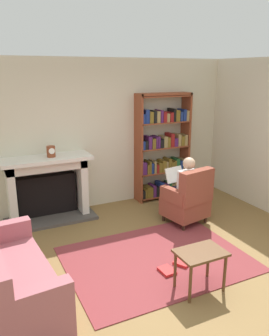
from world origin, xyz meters
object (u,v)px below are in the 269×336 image
fireplace (47,186)px  seated_reader (184,186)px  sofa_floral (11,278)px  bookshelf (163,149)px  side_table (201,258)px  mantel_clock (51,152)px  armchair_reading (188,200)px

fireplace → seated_reader: size_ratio=1.32×
seated_reader → sofa_floral: seated_reader is taller
bookshelf → fireplace: bearing=-179.2°
bookshelf → side_table: bearing=-111.9°
fireplace → side_table: bearing=-67.7°
mantel_clock → sofa_floral: bearing=-114.8°
mantel_clock → side_table: size_ratio=0.33×
armchair_reading → bookshelf: bearing=-111.5°
fireplace → armchair_reading: 2.38m
sofa_floral → mantel_clock: bearing=-29.5°
sofa_floral → fireplace: bearing=-26.7°
mantel_clock → seated_reader: 2.26m
bookshelf → seated_reader: bearing=-102.8°
bookshelf → side_table: bookshelf is taller
mantel_clock → sofa_floral: 2.39m
fireplace → mantel_clock: (0.08, -0.10, 0.61)m
fireplace → side_table: fireplace is taller
seated_reader → sofa_floral: (-2.87, -1.01, -0.30)m
armchair_reading → fireplace: bearing=-41.7°
mantel_clock → sofa_floral: (-0.93, -2.02, -0.88)m
bookshelf → armchair_reading: size_ratio=2.14×
mantel_clock → armchair_reading: mantel_clock is taller
fireplace → armchair_reading: size_ratio=1.55×
seated_reader → mantel_clock: bearing=-38.2°
fireplace → mantel_clock: mantel_clock is taller
mantel_clock → seated_reader: size_ratio=0.16×
side_table → seated_reader: bearing=62.5°
mantel_clock → bookshelf: 2.21m
bookshelf → sofa_floral: 3.86m
sofa_floral → bookshelf: bearing=-60.2°
fireplace → bookshelf: bearing=0.8°
sofa_floral → armchair_reading: bearing=-77.6°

